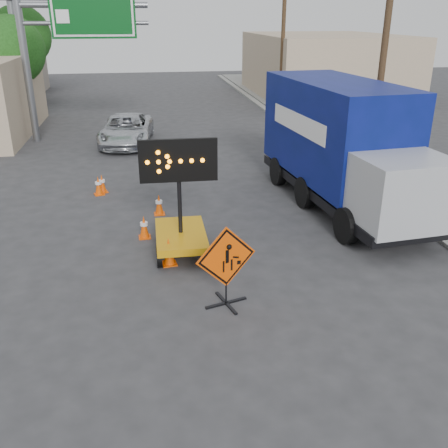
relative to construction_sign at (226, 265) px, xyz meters
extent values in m
plane|color=#2D2D30|center=(-0.48, -0.99, -0.99)|extent=(100.00, 100.00, 0.00)
cube|color=gray|center=(6.72, 14.01, -0.93)|extent=(0.40, 60.00, 0.12)
cube|color=gray|center=(9.02, 14.01, -0.92)|extent=(4.00, 60.00, 0.15)
cube|color=tan|center=(12.52, 29.01, 1.31)|extent=(10.00, 14.00, 4.60)
cylinder|color=slate|center=(-6.98, 17.01, 2.41)|extent=(0.36, 0.36, 6.80)
cylinder|color=slate|center=(-3.98, 17.01, 5.41)|extent=(6.00, 0.28, 0.28)
cylinder|color=slate|center=(-3.98, 17.01, 4.61)|extent=(6.00, 0.20, 0.20)
cube|color=#054413|center=(-3.58, 16.89, 4.91)|extent=(4.00, 0.10, 2.00)
cube|color=silver|center=(-3.58, 16.82, 4.91)|extent=(3.80, 0.01, 1.80)
cylinder|color=slate|center=(-8.98, 25.01, 3.51)|extent=(0.44, 0.44, 9.00)
cylinder|color=#422B1C|center=(7.52, 9.01, 3.51)|extent=(0.26, 0.26, 9.00)
cylinder|color=#422B1C|center=(7.52, 23.01, 3.51)|extent=(0.26, 0.26, 9.00)
cylinder|color=#422B1C|center=(-8.48, 21.01, 0.63)|extent=(0.28, 0.28, 3.25)
sphere|color=#184112|center=(-8.48, 21.01, 3.18)|extent=(3.71, 3.71, 3.71)
cylinder|color=#422B1C|center=(-9.48, 29.01, 0.80)|extent=(0.28, 0.28, 3.58)
sphere|color=#184112|center=(-9.48, 29.01, 3.62)|extent=(4.10, 4.10, 4.10)
cube|color=black|center=(0.00, 0.00, -0.97)|extent=(0.98, 0.35, 0.04)
cube|color=black|center=(0.00, 0.00, -0.97)|extent=(0.35, 0.98, 0.04)
cylinder|color=black|center=(0.00, 0.00, -0.60)|extent=(0.04, 0.04, 0.78)
cube|color=#E64A04|center=(0.00, 0.00, 0.18)|extent=(1.37, 0.43, 1.42)
cube|color=black|center=(0.00, 0.00, 0.18)|extent=(1.27, 0.38, 1.33)
cube|color=#C9890B|center=(-0.76, 2.81, -0.49)|extent=(1.36, 2.23, 0.20)
cylinder|color=black|center=(-0.76, 2.81, 0.78)|extent=(0.11, 0.11, 2.43)
cube|color=black|center=(-0.76, 2.81, 1.61)|extent=(1.99, 0.14, 1.11)
imported|color=silver|center=(-2.38, 15.53, -0.28)|extent=(2.85, 5.33, 1.43)
cube|color=black|center=(4.81, 5.48, -0.36)|extent=(3.30, 8.56, 0.31)
cube|color=#06124C|center=(4.81, 6.32, 1.46)|extent=(3.22, 6.70, 3.14)
cube|color=#9EA0A5|center=(4.81, 2.14, 0.63)|extent=(2.57, 2.10, 1.88)
cube|color=#E64A04|center=(-1.14, 2.15, -0.98)|extent=(0.42, 0.42, 0.03)
cone|color=#E64A04|center=(-1.14, 2.15, -0.61)|extent=(0.29, 0.29, 0.71)
cylinder|color=silver|center=(-1.14, 2.15, -0.52)|extent=(0.24, 0.24, 0.10)
cube|color=#E64A04|center=(-1.74, 3.94, -0.98)|extent=(0.36, 0.36, 0.03)
cone|color=#E64A04|center=(-1.74, 3.94, -0.64)|extent=(0.27, 0.27, 0.65)
cylinder|color=silver|center=(-1.74, 3.94, -0.56)|extent=(0.22, 0.22, 0.09)
cube|color=#E64A04|center=(-1.23, 5.72, -0.98)|extent=(0.35, 0.35, 0.03)
cone|color=#E64A04|center=(-1.23, 5.72, -0.64)|extent=(0.27, 0.27, 0.65)
cylinder|color=silver|center=(-1.23, 5.72, -0.56)|extent=(0.22, 0.22, 0.09)
cube|color=#E64A04|center=(-3.29, 8.00, -0.98)|extent=(0.43, 0.43, 0.03)
cone|color=#E64A04|center=(-3.29, 8.00, -0.63)|extent=(0.27, 0.27, 0.66)
cylinder|color=silver|center=(-3.29, 8.00, -0.56)|extent=(0.22, 0.22, 0.10)
cube|color=#E64A04|center=(-3.18, 8.24, -0.98)|extent=(0.43, 0.43, 0.03)
cone|color=#E64A04|center=(-3.18, 8.24, -0.64)|extent=(0.27, 0.27, 0.65)
cylinder|color=silver|center=(-3.18, 8.24, -0.56)|extent=(0.22, 0.22, 0.10)
camera|label=1|loc=(-1.61, -9.48, 5.01)|focal=40.00mm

